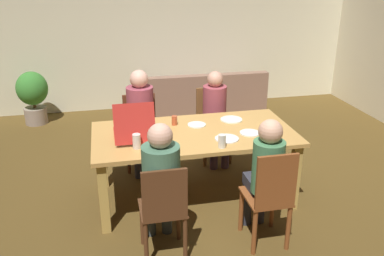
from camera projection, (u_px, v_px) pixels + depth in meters
ground_plane at (194, 196)px, 4.61m from camera, size 20.00×20.00×0.00m
back_wall at (153, 31)px, 7.11m from camera, size 7.20×0.12×2.70m
dining_table at (194, 140)px, 4.36m from camera, size 2.12×1.07×0.78m
chair_0 at (270, 197)px, 3.62m from camera, size 0.38×0.42×0.97m
person_0 at (265, 170)px, 3.68m from camera, size 0.28×0.47×1.21m
chair_1 at (164, 209)px, 3.45m from camera, size 0.39×0.38×0.92m
person_1 at (161, 178)px, 3.49m from camera, size 0.32×0.51×1.25m
chair_2 at (141, 126)px, 5.23m from camera, size 0.43×0.43×0.90m
person_2 at (141, 113)px, 5.01m from camera, size 0.33×0.54×1.26m
chair_3 at (212, 122)px, 5.42m from camera, size 0.40×0.46×0.92m
person_3 at (216, 111)px, 5.21m from camera, size 0.30×0.49×1.19m
pizza_box_0 at (134, 131)px, 4.20m from camera, size 0.40×0.51×0.41m
plate_0 at (227, 139)px, 4.15m from camera, size 0.24×0.24×0.01m
plate_1 at (197, 125)px, 4.51m from camera, size 0.20×0.20×0.01m
plate_2 at (250, 133)px, 4.29m from camera, size 0.21×0.21×0.01m
plate_3 at (231, 120)px, 4.66m from camera, size 0.25×0.25×0.01m
drinking_glass_0 at (222, 141)px, 3.94m from camera, size 0.07×0.07×0.13m
drinking_glass_1 at (174, 120)px, 4.51m from camera, size 0.06×0.06×0.10m
drinking_glass_2 at (155, 149)px, 3.80m from camera, size 0.07×0.07×0.10m
drinking_glass_3 at (137, 141)px, 3.93m from camera, size 0.08×0.08×0.14m
couch at (200, 100)px, 6.96m from camera, size 2.14×0.79×0.79m
potted_plant at (33, 94)px, 6.55m from camera, size 0.49×0.49×0.86m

